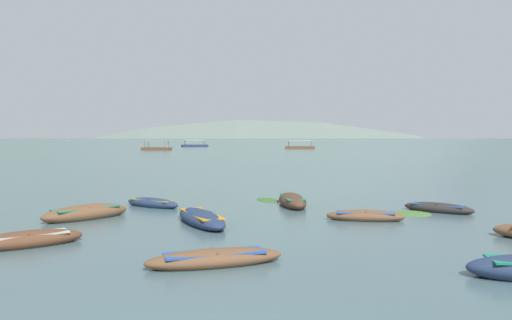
# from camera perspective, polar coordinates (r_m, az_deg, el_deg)

# --- Properties ---
(ground_plane) EXTENTS (6000.00, 6000.00, 0.00)m
(ground_plane) POSITION_cam_1_polar(r_m,az_deg,el_deg) (1506.12, 2.65, 2.64)
(ground_plane) COLOR #476066
(mountain_1) EXTENTS (1374.41, 1374.41, 399.83)m
(mountain_1) POSITION_cam_1_polar(r_m,az_deg,el_deg) (1958.65, -25.23, 8.27)
(mountain_1) COLOR #56665B
(mountain_1) RESTS_ON ground
(mountain_2) EXTENTS (1930.45, 1930.45, 525.48)m
(mountain_2) POSITION_cam_1_polar(r_m,az_deg,el_deg) (1914.55, 0.09, 10.56)
(mountain_2) COLOR slate
(mountain_2) RESTS_ON ground
(mountain_3) EXTENTS (852.40, 852.40, 251.83)m
(mountain_3) POSITION_cam_1_polar(r_m,az_deg,el_deg) (1782.38, 24.83, 6.46)
(mountain_3) COLOR #4C5B56
(mountain_3) RESTS_ON ground
(rowboat_1) EXTENTS (1.76, 4.04, 0.74)m
(rowboat_1) POSITION_cam_1_polar(r_m,az_deg,el_deg) (24.30, 4.31, -4.84)
(rowboat_1) COLOR #4C3323
(rowboat_1) RESTS_ON ground
(rowboat_2) EXTENTS (3.90, 2.29, 0.54)m
(rowboat_2) POSITION_cam_1_polar(r_m,az_deg,el_deg) (13.26, -4.87, -11.54)
(rowboat_2) COLOR brown
(rowboat_2) RESTS_ON ground
(rowboat_4) EXTENTS (3.28, 1.31, 0.52)m
(rowboat_4) POSITION_cam_1_polar(r_m,az_deg,el_deg) (20.53, 12.80, -6.49)
(rowboat_4) COLOR brown
(rowboat_4) RESTS_ON ground
(rowboat_5) EXTENTS (3.41, 3.68, 0.74)m
(rowboat_5) POSITION_cam_1_polar(r_m,az_deg,el_deg) (21.60, -19.46, -5.94)
(rowboat_5) COLOR brown
(rowboat_5) RESTS_ON ground
(rowboat_6) EXTENTS (3.31, 2.45, 0.55)m
(rowboat_6) POSITION_cam_1_polar(r_m,az_deg,el_deg) (24.37, -12.14, -5.01)
(rowboat_6) COLOR navy
(rowboat_6) RESTS_ON ground
(rowboat_7) EXTENTS (3.14, 4.57, 0.65)m
(rowboat_7) POSITION_cam_1_polar(r_m,az_deg,el_deg) (19.40, -6.52, -6.87)
(rowboat_7) COLOR navy
(rowboat_7) RESTS_ON ground
(rowboat_9) EXTENTS (3.14, 2.62, 0.53)m
(rowboat_9) POSITION_cam_1_polar(r_m,az_deg,el_deg) (23.72, 20.76, -5.35)
(rowboat_9) COLOR #2D2826
(rowboat_9) RESTS_ON ground
(rowboat_10) EXTENTS (3.36, 2.93, 0.61)m
(rowboat_10) POSITION_cam_1_polar(r_m,az_deg,el_deg) (16.99, -25.42, -8.54)
(rowboat_10) COLOR brown
(rowboat_10) RESTS_ON ground
(ferry_0) EXTENTS (9.38, 5.93, 2.54)m
(ferry_0) POSITION_cam_1_polar(r_m,az_deg,el_deg) (165.71, -7.25, 1.72)
(ferry_0) COLOR navy
(ferry_0) RESTS_ON ground
(ferry_1) EXTENTS (8.52, 3.41, 2.54)m
(ferry_1) POSITION_cam_1_polar(r_m,az_deg,el_deg) (137.16, 5.21, 1.51)
(ferry_1) COLOR brown
(ferry_1) RESTS_ON ground
(ferry_2) EXTENTS (7.71, 4.11, 2.54)m
(ferry_2) POSITION_cam_1_polar(r_m,az_deg,el_deg) (125.35, -11.69, 1.35)
(ferry_2) COLOR brown
(ferry_2) RESTS_ON ground
(weed_patch_1) EXTENTS (1.72, 2.42, 0.14)m
(weed_patch_1) POSITION_cam_1_polar(r_m,az_deg,el_deg) (26.18, 1.41, -4.79)
(weed_patch_1) COLOR #38662D
(weed_patch_1) RESTS_ON ground
(weed_patch_5) EXTENTS (2.10, 2.18, 0.14)m
(weed_patch_5) POSITION_cam_1_polar(r_m,az_deg,el_deg) (22.80, 17.97, -6.05)
(weed_patch_5) COLOR #477033
(weed_patch_5) RESTS_ON ground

